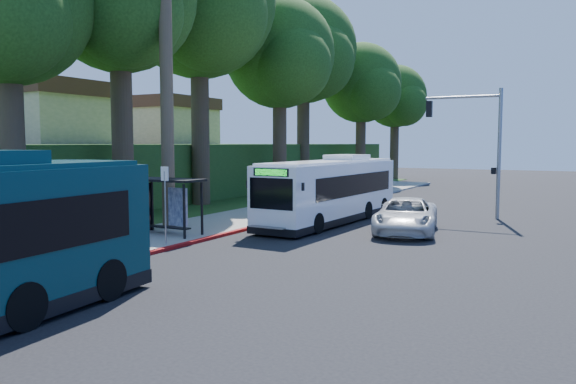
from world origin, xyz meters
The scene contains 17 objects.
ground centered at (0.00, 0.00, 0.00)m, with size 140.00×140.00×0.00m, color black.
sidewalk centered at (-7.30, 0.00, 0.06)m, with size 4.50×70.00×0.12m, color gray.
red_curb centered at (-5.00, -4.00, 0.07)m, with size 0.25×30.00×0.13m, color maroon.
grass_verge centered at (-13.00, 5.00, 0.03)m, with size 8.00×70.00×0.06m, color #234719.
bus_shelter centered at (-7.26, -2.86, 1.81)m, with size 3.20×1.51×2.55m.
stop_sign_pole centered at (-5.40, -5.00, 2.08)m, with size 0.35×0.06×3.17m.
traffic_signal_pole centered at (3.78, 10.00, 4.42)m, with size 4.10×0.30×7.00m.
hillside_backdrop centered at (-26.30, 15.10, 2.44)m, with size 24.00×60.00×8.80m.
tree_0 centered at (-12.40, -0.02, 11.20)m, with size 8.40×8.00×15.70m.
tree_1 centered at (-13.37, 7.98, 12.73)m, with size 10.50×10.00×18.26m.
tree_2 centered at (-11.89, 15.98, 10.48)m, with size 8.82×8.40×15.12m.
tree_3 centered at (-13.88, 23.98, 11.98)m, with size 10.08×9.60×17.28m.
tree_4 centered at (-11.40, 31.98, 9.73)m, with size 8.40×8.00×14.14m.
tree_5 centered at (-10.41, 39.99, 8.96)m, with size 7.35×7.00×12.86m.
tree_6 centered at (-12.91, -6.01, 9.71)m, with size 7.56×7.20×13.74m.
white_bus centered at (-2.60, 4.69, 1.69)m, with size 2.96×11.72×3.47m.
pickup centered at (1.81, 3.05, 0.79)m, with size 2.62×5.69×1.58m, color silver.
Camera 1 is at (9.08, -21.83, 4.07)m, focal length 35.00 mm.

